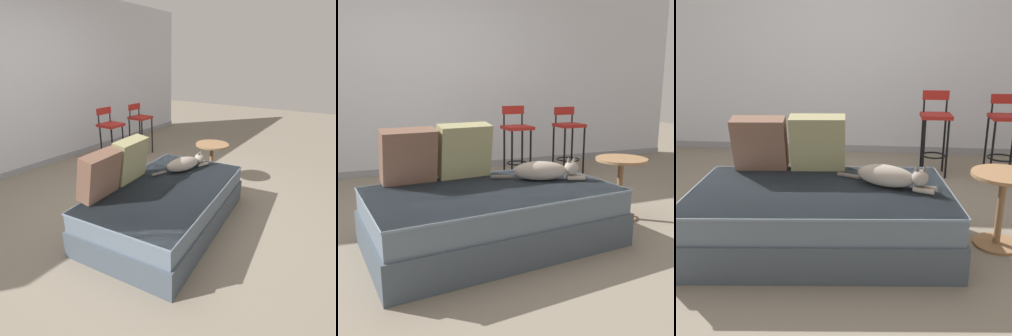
# 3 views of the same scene
# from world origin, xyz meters

# --- Properties ---
(ground_plane) EXTENTS (16.00, 16.00, 0.00)m
(ground_plane) POSITION_xyz_m (0.00, 0.00, 0.00)
(ground_plane) COLOR slate
(ground_plane) RESTS_ON ground
(wall_back_panel) EXTENTS (8.00, 0.10, 2.60)m
(wall_back_panel) POSITION_xyz_m (0.00, 2.25, 1.30)
(wall_back_panel) COLOR silver
(wall_back_panel) RESTS_ON ground
(wall_baseboard_trim) EXTENTS (8.00, 0.02, 0.09)m
(wall_baseboard_trim) POSITION_xyz_m (0.00, 2.20, 0.04)
(wall_baseboard_trim) COLOR gray
(wall_baseboard_trim) RESTS_ON ground
(couch) EXTENTS (1.88, 1.20, 0.42)m
(couch) POSITION_xyz_m (0.00, -0.40, 0.22)
(couch) COLOR #44505B
(couch) RESTS_ON ground
(throw_pillow_corner) EXTENTS (0.43, 0.26, 0.43)m
(throw_pillow_corner) POSITION_xyz_m (-0.53, -0.03, 0.64)
(throw_pillow_corner) COLOR brown
(throw_pillow_corner) RESTS_ON couch
(throw_pillow_middle) EXTENTS (0.44, 0.26, 0.44)m
(throw_pillow_middle) POSITION_xyz_m (-0.08, 0.01, 0.65)
(throw_pillow_middle) COLOR #847F56
(throw_pillow_middle) RESTS_ON couch
(cat) EXTENTS (0.70, 0.36, 0.19)m
(cat) POSITION_xyz_m (0.47, -0.31, 0.50)
(cat) COLOR gray
(cat) RESTS_ON couch
(bar_stool_near_window) EXTENTS (0.32, 0.32, 0.90)m
(bar_stool_near_window) POSITION_xyz_m (0.96, 1.33, 0.54)
(bar_stool_near_window) COLOR black
(bar_stool_near_window) RESTS_ON ground
(bar_stool_by_doorway) EXTENTS (0.32, 0.32, 0.87)m
(bar_stool_by_doorway) POSITION_xyz_m (1.68, 1.32, 0.52)
(bar_stool_by_doorway) COLOR black
(bar_stool_by_doorway) RESTS_ON ground
(side_table) EXTENTS (0.44, 0.44, 0.54)m
(side_table) POSITION_xyz_m (1.24, -0.28, 0.35)
(side_table) COLOR olive
(side_table) RESTS_ON ground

